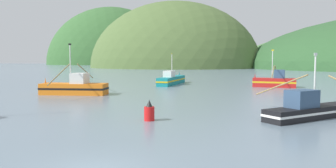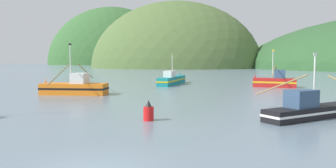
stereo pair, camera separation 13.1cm
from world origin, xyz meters
name	(u,v)px [view 1 (the left image)]	position (x,y,z in m)	size (l,w,h in m)	color
hill_mid_left	(112,64)	(-72.32, 251.40, 0.00)	(103.88, 83.10, 91.75)	#386633
hill_far_right	(175,67)	(-11.94, 159.24, 0.00)	(87.14, 69.71, 67.36)	#516B38
fishing_boat_orange	(75,87)	(-11.89, 27.30, 0.89)	(8.16, 14.20, 6.32)	orange
fishing_boat_teal	(171,80)	(-1.68, 45.11, 0.81)	(3.92, 11.68, 5.43)	#147F84
fishing_boat_black	(314,109)	(12.37, 13.54, 0.67)	(9.00, 9.97, 4.87)	black
fishing_boat_red	(275,81)	(14.99, 41.24, 0.91)	(6.75, 10.95, 5.86)	red
channel_buoy	(149,112)	(0.29, 11.09, 0.62)	(0.74, 0.74, 1.51)	red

